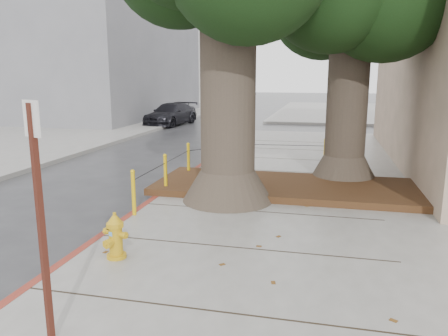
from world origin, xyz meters
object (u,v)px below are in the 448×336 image
object	(u,v)px
fire_hydrant	(115,236)
signpost	(40,212)
car_silver	(427,119)
car_dark	(171,114)

from	to	relation	value
fire_hydrant	signpost	size ratio (longest dim) A/B	0.29
fire_hydrant	car_silver	distance (m)	20.78
car_silver	car_dark	distance (m)	14.22
fire_hydrant	signpost	world-z (taller)	signpost
fire_hydrant	car_silver	bearing A→B (deg)	82.81
fire_hydrant	signpost	bearing A→B (deg)	-64.91
signpost	car_dark	world-z (taller)	signpost
car_silver	car_dark	xyz separation A→B (m)	(-14.22, -0.11, 0.01)
fire_hydrant	car_dark	bearing A→B (deg)	123.68
signpost	car_dark	size ratio (longest dim) A/B	0.57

